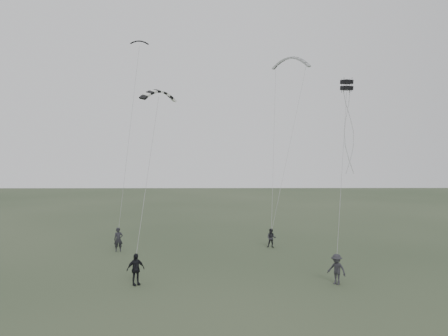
{
  "coord_description": "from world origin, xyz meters",
  "views": [
    {
      "loc": [
        0.72,
        -27.38,
        7.89
      ],
      "look_at": [
        1.02,
        5.9,
        6.73
      ],
      "focal_mm": 35.0,
      "sensor_mm": 36.0,
      "label": 1
    }
  ],
  "objects_px": {
    "kite_dark_small": "(139,41)",
    "kite_striped": "(159,91)",
    "flyer_right": "(271,238)",
    "flyer_left": "(118,240)",
    "flyer_center": "(136,269)",
    "flyer_far": "(337,269)",
    "kite_pale_large": "(291,58)",
    "kite_box": "(347,85)"
  },
  "relations": [
    {
      "from": "flyer_left",
      "to": "kite_pale_large",
      "type": "relative_size",
      "value": 0.52
    },
    {
      "from": "flyer_center",
      "to": "kite_striped",
      "type": "relative_size",
      "value": 0.71
    },
    {
      "from": "flyer_far",
      "to": "kite_striped",
      "type": "relative_size",
      "value": 0.68
    },
    {
      "from": "flyer_center",
      "to": "kite_dark_small",
      "type": "distance_m",
      "value": 21.65
    },
    {
      "from": "kite_box",
      "to": "kite_pale_large",
      "type": "bearing_deg",
      "value": 76.81
    },
    {
      "from": "flyer_right",
      "to": "kite_striped",
      "type": "xyz_separation_m",
      "value": [
        -8.65,
        -4.74,
        11.5
      ]
    },
    {
      "from": "kite_striped",
      "to": "kite_box",
      "type": "relative_size",
      "value": 3.68
    },
    {
      "from": "flyer_center",
      "to": "flyer_far",
      "type": "height_order",
      "value": "flyer_center"
    },
    {
      "from": "flyer_far",
      "to": "kite_dark_small",
      "type": "height_order",
      "value": "kite_dark_small"
    },
    {
      "from": "flyer_center",
      "to": "flyer_far",
      "type": "xyz_separation_m",
      "value": [
        12.03,
        0.04,
        -0.04
      ]
    },
    {
      "from": "kite_striped",
      "to": "flyer_far",
      "type": "bearing_deg",
      "value": -61.19
    },
    {
      "from": "flyer_left",
      "to": "kite_pale_large",
      "type": "distance_m",
      "value": 22.98
    },
    {
      "from": "kite_pale_large",
      "to": "kite_striped",
      "type": "relative_size",
      "value": 1.37
    },
    {
      "from": "flyer_left",
      "to": "kite_dark_small",
      "type": "height_order",
      "value": "kite_dark_small"
    },
    {
      "from": "flyer_center",
      "to": "kite_dark_small",
      "type": "relative_size",
      "value": 1.18
    },
    {
      "from": "kite_dark_small",
      "to": "kite_striped",
      "type": "xyz_separation_m",
      "value": [
        2.8,
        -7.89,
        -5.53
      ]
    },
    {
      "from": "kite_dark_small",
      "to": "flyer_far",
      "type": "bearing_deg",
      "value": -52.09
    },
    {
      "from": "flyer_center",
      "to": "kite_box",
      "type": "height_order",
      "value": "kite_box"
    },
    {
      "from": "flyer_right",
      "to": "kite_striped",
      "type": "distance_m",
      "value": 15.15
    },
    {
      "from": "flyer_center",
      "to": "kite_dark_small",
      "type": "bearing_deg",
      "value": 65.15
    },
    {
      "from": "flyer_left",
      "to": "kite_box",
      "type": "relative_size",
      "value": 2.63
    },
    {
      "from": "kite_pale_large",
      "to": "flyer_center",
      "type": "bearing_deg",
      "value": -104.54
    },
    {
      "from": "flyer_right",
      "to": "flyer_left",
      "type": "bearing_deg",
      "value": -162.96
    },
    {
      "from": "flyer_left",
      "to": "kite_pale_large",
      "type": "bearing_deg",
      "value": 10.42
    },
    {
      "from": "flyer_right",
      "to": "flyer_far",
      "type": "distance_m",
      "value": 10.56
    },
    {
      "from": "flyer_far",
      "to": "flyer_center",
      "type": "bearing_deg",
      "value": -136.62
    },
    {
      "from": "kite_pale_large",
      "to": "kite_striped",
      "type": "bearing_deg",
      "value": -114.77
    },
    {
      "from": "flyer_far",
      "to": "kite_striped",
      "type": "xyz_separation_m",
      "value": [
        -11.37,
        5.46,
        11.38
      ]
    },
    {
      "from": "kite_dark_small",
      "to": "kite_striped",
      "type": "bearing_deg",
      "value": -79.25
    },
    {
      "from": "flyer_left",
      "to": "kite_striped",
      "type": "relative_size",
      "value": 0.71
    },
    {
      "from": "flyer_far",
      "to": "kite_box",
      "type": "bearing_deg",
      "value": 112.48
    },
    {
      "from": "flyer_left",
      "to": "flyer_right",
      "type": "height_order",
      "value": "flyer_left"
    },
    {
      "from": "flyer_right",
      "to": "kite_box",
      "type": "distance_m",
      "value": 13.7
    },
    {
      "from": "kite_dark_small",
      "to": "flyer_center",
      "type": "bearing_deg",
      "value": -89.72
    },
    {
      "from": "flyer_far",
      "to": "kite_box",
      "type": "relative_size",
      "value": 2.52
    },
    {
      "from": "flyer_far",
      "to": "kite_dark_small",
      "type": "relative_size",
      "value": 1.13
    },
    {
      "from": "flyer_right",
      "to": "kite_striped",
      "type": "bearing_deg",
      "value": -140.28
    },
    {
      "from": "kite_box",
      "to": "flyer_left",
      "type": "bearing_deg",
      "value": 143.27
    },
    {
      "from": "flyer_right",
      "to": "flyer_center",
      "type": "xyz_separation_m",
      "value": [
        -9.31,
        -10.24,
        0.16
      ]
    },
    {
      "from": "kite_striped",
      "to": "kite_dark_small",
      "type": "bearing_deg",
      "value": 73.99
    },
    {
      "from": "flyer_right",
      "to": "kite_striped",
      "type": "height_order",
      "value": "kite_striped"
    },
    {
      "from": "flyer_right",
      "to": "kite_dark_small",
      "type": "relative_size",
      "value": 0.98
    }
  ]
}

